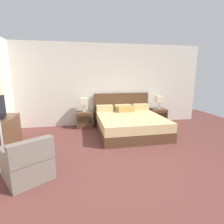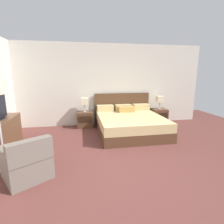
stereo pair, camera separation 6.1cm
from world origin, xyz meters
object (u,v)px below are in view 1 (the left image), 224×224
object	(u,v)px
bed	(129,123)
nightstand_right	(158,116)
table_lamp_right	(159,99)
table_lamp_left	(84,101)
nightstand_left	(85,120)
dresser	(2,134)
armchair_by_window	(28,164)

from	to	relation	value
bed	nightstand_right	xyz separation A→B (m)	(1.33, 0.76, -0.03)
bed	table_lamp_right	bearing A→B (deg)	29.97
bed	nightstand_right	bearing A→B (deg)	29.92
table_lamp_left	nightstand_left	bearing A→B (deg)	-90.00
nightstand_left	dresser	distance (m)	2.45
nightstand_left	dresser	size ratio (longest dim) A/B	0.42
bed	table_lamp_left	xyz separation A→B (m)	(-1.33, 0.77, 0.59)
armchair_by_window	nightstand_right	bearing A→B (deg)	37.50
nightstand_left	table_lamp_left	distance (m)	0.62
bed	nightstand_left	xyz separation A→B (m)	(-1.33, 0.76, -0.03)
nightstand_right	table_lamp_left	xyz separation A→B (m)	(-2.66, 0.00, 0.62)
bed	table_lamp_right	distance (m)	1.64
nightstand_left	dresser	world-z (taller)	dresser
table_lamp_left	armchair_by_window	world-z (taller)	table_lamp_left
nightstand_left	armchair_by_window	size ratio (longest dim) A/B	0.56
bed	table_lamp_right	world-z (taller)	bed
nightstand_right	armchair_by_window	bearing A→B (deg)	-142.50
dresser	bed	bearing A→B (deg)	12.17
nightstand_left	nightstand_right	size ratio (longest dim) A/B	1.00
bed	dresser	distance (m)	3.36
bed	table_lamp_left	size ratio (longest dim) A/B	4.60
table_lamp_left	armchair_by_window	size ratio (longest dim) A/B	0.49
armchair_by_window	nightstand_left	bearing A→B (deg)	69.74
nightstand_left	table_lamp_right	xyz separation A→B (m)	(2.66, 0.00, 0.62)
table_lamp_right	nightstand_left	bearing A→B (deg)	-179.97
bed	armchair_by_window	world-z (taller)	bed
nightstand_left	armchair_by_window	distance (m)	3.03
nightstand_left	nightstand_right	world-z (taller)	same
nightstand_left	armchair_by_window	bearing A→B (deg)	-110.26
armchair_by_window	table_lamp_right	bearing A→B (deg)	37.51
table_lamp_left	dresser	xyz separation A→B (m)	(-1.95, -1.47, -0.49)
table_lamp_left	table_lamp_right	distance (m)	2.66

